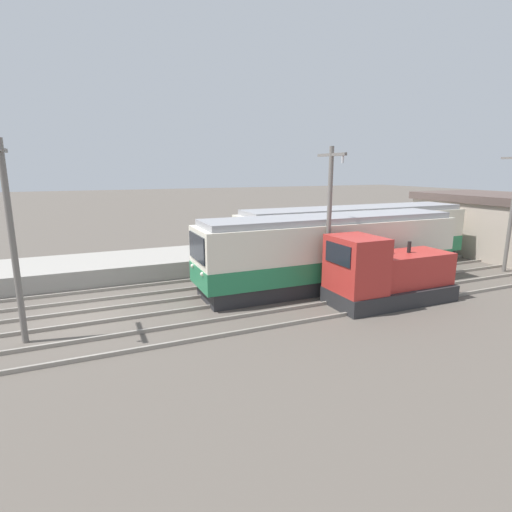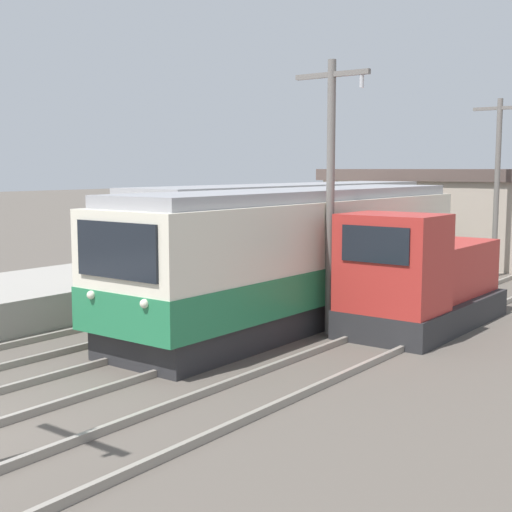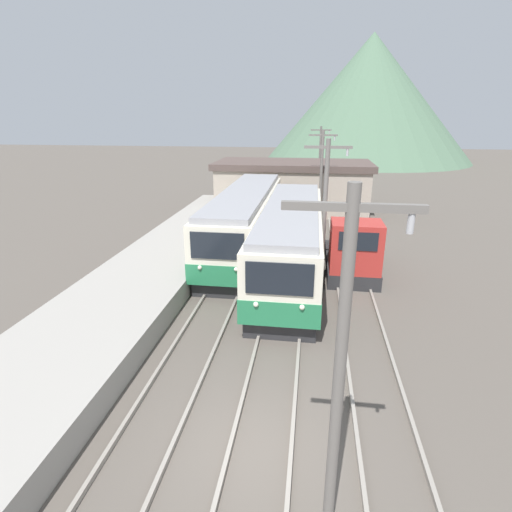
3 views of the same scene
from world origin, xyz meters
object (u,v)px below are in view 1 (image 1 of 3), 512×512
Objects in this scene: catenary_mast_near at (12,236)px; shunting_locomotive at (385,275)px; commuter_train_center at (330,254)px; catenary_mast_mid at (329,218)px; commuter_train_left at (355,239)px.

shunting_locomotive is at bearing 83.84° from catenary_mast_near.
commuter_train_center is 2.73m from catenary_mast_mid.
catenary_mast_mid reaches higher than shunting_locomotive.
commuter_train_left is at bearing 132.43° from catenary_mast_mid.
commuter_train_center reaches higher than shunting_locomotive.
commuter_train_left is 17.23m from catenary_mast_near.
catenary_mast_mid is at bearing -47.57° from commuter_train_left.
shunting_locomotive is 3.46m from catenary_mast_mid.
shunting_locomotive is (3.00, 0.85, -0.43)m from commuter_train_center.
catenary_mast_mid is at bearing -127.04° from shunting_locomotive.
catenary_mast_mid is at bearing 90.00° from catenary_mast_near.
commuter_train_center is at bearing -164.19° from shunting_locomotive.
catenary_mast_mid reaches higher than commuter_train_left.
commuter_train_center is 3.15m from shunting_locomotive.
commuter_train_center is at bearing -52.01° from commuter_train_left.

